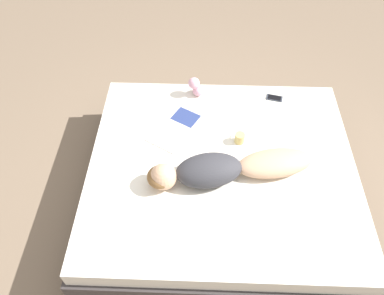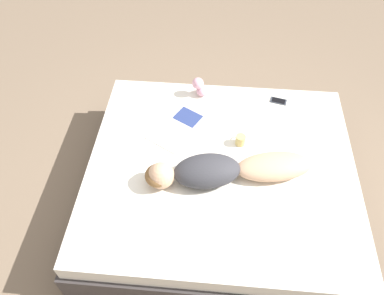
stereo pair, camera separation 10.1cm
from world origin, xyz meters
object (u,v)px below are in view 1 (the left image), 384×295
Objects in this scene: person at (224,169)px; cell_phone at (274,98)px; coffee_mug at (240,138)px; open_magazine at (178,127)px.

cell_phone is (0.91, -0.50, -0.09)m from person.
coffee_mug is at bearing -33.55° from person.
person is 0.65m from open_magazine.
cell_phone is (0.40, -0.89, 0.00)m from open_magazine.
open_magazine is 0.98m from cell_phone.
cell_phone is (0.55, -0.36, -0.04)m from coffee_mug.
open_magazine is at bearing 25.19° from person.
open_magazine is 5.41× the size of coffee_mug.
open_magazine is 0.56m from coffee_mug.
person is 0.40m from coffee_mug.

